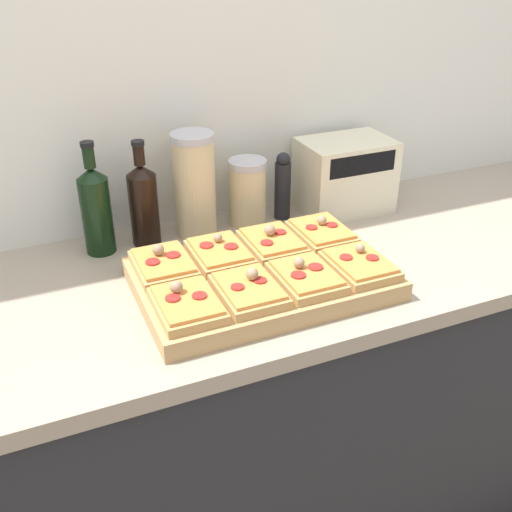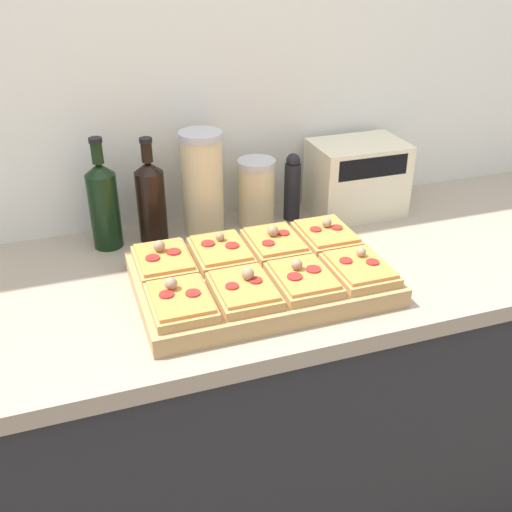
{
  "view_description": "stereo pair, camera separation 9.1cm",
  "coord_description": "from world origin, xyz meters",
  "px_view_note": "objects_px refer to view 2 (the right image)",
  "views": [
    {
      "loc": [
        -0.54,
        -0.82,
        1.64
      ],
      "look_at": [
        -0.07,
        0.27,
        0.99
      ],
      "focal_mm": 42.0,
      "sensor_mm": 36.0,
      "label": 1
    },
    {
      "loc": [
        -0.45,
        -0.85,
        1.64
      ],
      "look_at": [
        -0.07,
        0.27,
        0.99
      ],
      "focal_mm": 42.0,
      "sensor_mm": 36.0,
      "label": 2
    }
  ],
  "objects_px": {
    "grain_jar_tall": "(203,183)",
    "pepper_mill": "(292,187)",
    "wine_bottle": "(151,199)",
    "cutting_board": "(260,278)",
    "grain_jar_short": "(256,192)",
    "toaster_oven": "(357,178)",
    "olive_oil_bottle": "(104,204)"
  },
  "relations": [
    {
      "from": "cutting_board",
      "to": "olive_oil_bottle",
      "type": "distance_m",
      "value": 0.44
    },
    {
      "from": "cutting_board",
      "to": "grain_jar_short",
      "type": "xyz_separation_m",
      "value": [
        0.1,
        0.31,
        0.07
      ]
    },
    {
      "from": "pepper_mill",
      "to": "grain_jar_short",
      "type": "bearing_deg",
      "value": 180.0
    },
    {
      "from": "olive_oil_bottle",
      "to": "pepper_mill",
      "type": "xyz_separation_m",
      "value": [
        0.5,
        0.0,
        -0.02
      ]
    },
    {
      "from": "cutting_board",
      "to": "toaster_oven",
      "type": "xyz_separation_m",
      "value": [
        0.39,
        0.3,
        0.08
      ]
    },
    {
      "from": "wine_bottle",
      "to": "grain_jar_tall",
      "type": "xyz_separation_m",
      "value": [
        0.14,
        0.0,
        0.03
      ]
    },
    {
      "from": "cutting_board",
      "to": "grain_jar_short",
      "type": "distance_m",
      "value": 0.34
    },
    {
      "from": "cutting_board",
      "to": "olive_oil_bottle",
      "type": "height_order",
      "value": "olive_oil_bottle"
    },
    {
      "from": "grain_jar_tall",
      "to": "grain_jar_short",
      "type": "relative_size",
      "value": 1.49
    },
    {
      "from": "grain_jar_short",
      "to": "toaster_oven",
      "type": "distance_m",
      "value": 0.29
    },
    {
      "from": "olive_oil_bottle",
      "to": "grain_jar_tall",
      "type": "relative_size",
      "value": 1.04
    },
    {
      "from": "olive_oil_bottle",
      "to": "pepper_mill",
      "type": "bearing_deg",
      "value": 0.0
    },
    {
      "from": "cutting_board",
      "to": "grain_jar_tall",
      "type": "distance_m",
      "value": 0.34
    },
    {
      "from": "wine_bottle",
      "to": "olive_oil_bottle",
      "type": "bearing_deg",
      "value": 180.0
    },
    {
      "from": "grain_jar_short",
      "to": "toaster_oven",
      "type": "bearing_deg",
      "value": -3.17
    },
    {
      "from": "grain_jar_tall",
      "to": "cutting_board",
      "type": "bearing_deg",
      "value": -81.27
    },
    {
      "from": "grain_jar_short",
      "to": "pepper_mill",
      "type": "bearing_deg",
      "value": 0.0
    },
    {
      "from": "olive_oil_bottle",
      "to": "toaster_oven",
      "type": "bearing_deg",
      "value": -1.33
    },
    {
      "from": "grain_jar_tall",
      "to": "grain_jar_short",
      "type": "xyz_separation_m",
      "value": [
        0.15,
        0.0,
        -0.05
      ]
    },
    {
      "from": "cutting_board",
      "to": "pepper_mill",
      "type": "bearing_deg",
      "value": 57.31
    },
    {
      "from": "wine_bottle",
      "to": "grain_jar_tall",
      "type": "bearing_deg",
      "value": 0.0
    },
    {
      "from": "pepper_mill",
      "to": "toaster_oven",
      "type": "bearing_deg",
      "value": -4.91
    },
    {
      "from": "grain_jar_short",
      "to": "olive_oil_bottle",
      "type": "bearing_deg",
      "value": 180.0
    },
    {
      "from": "olive_oil_bottle",
      "to": "grain_jar_tall",
      "type": "xyz_separation_m",
      "value": [
        0.25,
        0.0,
        0.02
      ]
    },
    {
      "from": "grain_jar_tall",
      "to": "pepper_mill",
      "type": "relative_size",
      "value": 1.44
    },
    {
      "from": "olive_oil_bottle",
      "to": "pepper_mill",
      "type": "relative_size",
      "value": 1.5
    },
    {
      "from": "toaster_oven",
      "to": "olive_oil_bottle",
      "type": "bearing_deg",
      "value": 178.67
    },
    {
      "from": "cutting_board",
      "to": "grain_jar_tall",
      "type": "height_order",
      "value": "grain_jar_tall"
    },
    {
      "from": "cutting_board",
      "to": "grain_jar_tall",
      "type": "bearing_deg",
      "value": 98.73
    },
    {
      "from": "wine_bottle",
      "to": "grain_jar_short",
      "type": "height_order",
      "value": "wine_bottle"
    },
    {
      "from": "wine_bottle",
      "to": "toaster_oven",
      "type": "bearing_deg",
      "value": -1.6
    },
    {
      "from": "grain_jar_tall",
      "to": "pepper_mill",
      "type": "distance_m",
      "value": 0.25
    }
  ]
}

